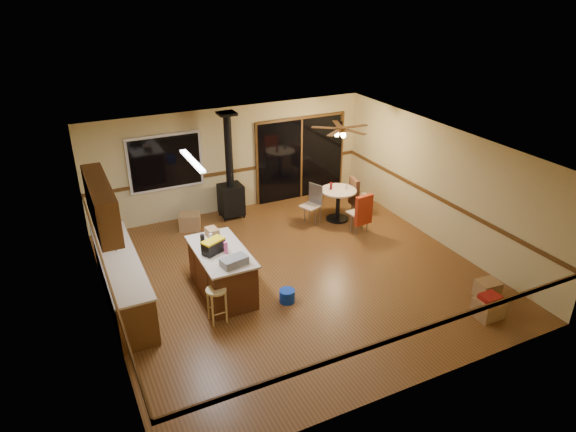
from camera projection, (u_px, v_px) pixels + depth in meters
floor at (295, 274)px, 10.23m from camera, size 7.00×7.00×0.00m
ceiling at (295, 149)px, 9.11m from camera, size 7.00×7.00×0.00m
wall_back at (231, 160)px, 12.51m from camera, size 7.00×0.00×7.00m
wall_front at (412, 316)px, 6.83m from camera, size 7.00×0.00×7.00m
wall_left at (102, 255)px, 8.29m from camera, size 0.00×7.00×7.00m
wall_right at (440, 185)px, 11.05m from camera, size 0.00×7.00×7.00m
chair_rail at (295, 229)px, 9.80m from camera, size 7.00×7.00×0.08m
window at (165, 162)px, 11.76m from camera, size 1.72×0.10×1.32m
sliding_door at (301, 159)px, 13.33m from camera, size 2.52×0.10×2.10m
lower_cabinets at (123, 281)px, 9.19m from camera, size 0.60×3.00×0.86m
countertop at (119, 260)px, 9.00m from camera, size 0.64×3.04×0.04m
upper_cabinets at (101, 204)px, 8.67m from camera, size 0.35×2.00×0.80m
kitchen_island at (222, 272)px, 9.45m from camera, size 0.88×1.68×0.90m
wood_stove at (231, 189)px, 12.32m from camera, size 0.55×0.50×2.52m
ceiling_fan at (341, 131)px, 11.53m from camera, size 0.24×0.24×0.55m
fluorescent_strip at (192, 161)px, 8.66m from camera, size 0.10×1.20×0.04m
toolbox_grey at (234, 261)px, 8.77m from camera, size 0.50×0.34×0.14m
toolbox_black at (213, 247)px, 9.14m from camera, size 0.45×0.36×0.22m
toolbox_yellow_lid at (213, 241)px, 9.09m from camera, size 0.47×0.37×0.03m
box_on_island at (212, 233)px, 9.70m from camera, size 0.22×0.29×0.18m
bottle_dark at (203, 241)px, 9.27m from camera, size 0.10×0.10×0.28m
bottle_pink at (226, 248)px, 9.11m from camera, size 0.08×0.08×0.22m
bottle_white at (211, 238)px, 9.50m from camera, size 0.07×0.07×0.18m
bar_stool at (217, 305)px, 8.72m from camera, size 0.37×0.37×0.64m
blue_bucket at (287, 296)px, 9.33m from camera, size 0.36×0.36×0.24m
dining_table at (338, 199)px, 12.25m from camera, size 0.86×0.86×0.78m
glass_red at (331, 186)px, 12.13m from camera, size 0.08×0.08×0.17m
glass_cream at (346, 187)px, 12.15m from camera, size 0.07×0.07×0.12m
chair_left at (313, 199)px, 12.10m from camera, size 0.52×0.52×0.51m
chair_near at (363, 210)px, 11.56m from camera, size 0.47×0.50×0.70m
chair_right at (355, 192)px, 12.49m from camera, size 0.52×0.49×0.70m
box_under_window at (190, 221)px, 11.93m from camera, size 0.59×0.53×0.39m
box_corner_a at (488, 308)px, 8.89m from camera, size 0.46×0.39×0.35m
box_corner_b at (487, 289)px, 9.45m from camera, size 0.43×0.38×0.32m
box_small_red at (490, 297)px, 8.80m from camera, size 0.33×0.28×0.09m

